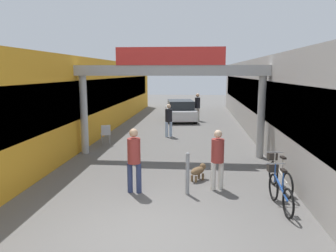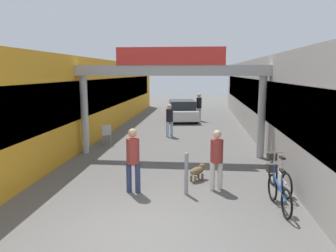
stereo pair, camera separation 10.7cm
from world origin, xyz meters
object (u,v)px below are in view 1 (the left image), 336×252
at_px(pedestrian_with_dog, 218,156).
at_px(bicycle_silver_second, 279,174).
at_px(dog_on_leash, 199,171).
at_px(cafe_chair_aluminium_nearer, 106,133).
at_px(pedestrian_companion, 134,156).
at_px(parked_car_white, 180,111).
at_px(pedestrian_elderly_walking, 198,105).
at_px(pedestrian_carrying_crate, 169,118).
at_px(bicycle_blue_nearest, 279,189).
at_px(bollard_post_metal, 187,173).

height_order(pedestrian_with_dog, bicycle_silver_second, pedestrian_with_dog).
distance_m(pedestrian_with_dog, dog_on_leash, 1.09).
bearing_deg(bicycle_silver_second, cafe_chair_aluminium_nearer, 141.10).
bearing_deg(pedestrian_companion, parked_car_white, 87.76).
bearing_deg(pedestrian_elderly_walking, pedestrian_carrying_crate, -104.40).
height_order(pedestrian_carrying_crate, dog_on_leash, pedestrian_carrying_crate).
relative_size(pedestrian_with_dog, bicycle_silver_second, 0.97).
distance_m(pedestrian_companion, bicycle_blue_nearest, 3.66).
bearing_deg(bollard_post_metal, bicycle_silver_second, 13.28).
height_order(dog_on_leash, cafe_chair_aluminium_nearer, cafe_chair_aluminium_nearer).
bearing_deg(cafe_chair_aluminium_nearer, bicycle_silver_second, -38.90).
relative_size(bicycle_silver_second, cafe_chair_aluminium_nearer, 1.89).
distance_m(bollard_post_metal, parked_car_white, 13.29).
xyz_separation_m(pedestrian_with_dog, bicycle_blue_nearest, (1.38, -1.04, -0.50)).
bearing_deg(bicycle_silver_second, bollard_post_metal, -166.72).
relative_size(pedestrian_carrying_crate, parked_car_white, 0.38).
bearing_deg(pedestrian_companion, pedestrian_carrying_crate, 88.21).
distance_m(bicycle_silver_second, bollard_post_metal, 2.51).
height_order(dog_on_leash, parked_car_white, parked_car_white).
relative_size(dog_on_leash, bicycle_silver_second, 0.38).
bearing_deg(bicycle_silver_second, pedestrian_with_dog, -175.53).
height_order(bicycle_silver_second, cafe_chair_aluminium_nearer, bicycle_silver_second).
distance_m(pedestrian_elderly_walking, bicycle_silver_second, 12.73).
distance_m(pedestrian_elderly_walking, dog_on_leash, 11.95).
relative_size(pedestrian_elderly_walking, bollard_post_metal, 1.59).
distance_m(pedestrian_companion, cafe_chair_aluminium_nearer, 6.04).
distance_m(pedestrian_companion, parked_car_white, 13.27).
relative_size(pedestrian_companion, bicycle_blue_nearest, 1.02).
height_order(bollard_post_metal, parked_car_white, parked_car_white).
bearing_deg(bicycle_blue_nearest, pedestrian_companion, 170.44).
height_order(pedestrian_with_dog, parked_car_white, pedestrian_with_dog).
height_order(pedestrian_carrying_crate, bollard_post_metal, pedestrian_carrying_crate).
bearing_deg(bollard_post_metal, pedestrian_elderly_walking, 88.93).
height_order(pedestrian_carrying_crate, parked_car_white, pedestrian_carrying_crate).
xyz_separation_m(pedestrian_with_dog, pedestrian_carrying_crate, (-1.94, 7.19, -0.02)).
bearing_deg(pedestrian_companion, pedestrian_elderly_walking, 82.86).
height_order(pedestrian_companion, pedestrian_carrying_crate, pedestrian_companion).
xyz_separation_m(bicycle_silver_second, parked_car_white, (-3.32, 12.69, 0.21)).
xyz_separation_m(pedestrian_carrying_crate, cafe_chair_aluminium_nearer, (-2.57, -2.08, -0.38)).
distance_m(pedestrian_elderly_walking, bollard_post_metal, 13.11).
height_order(pedestrian_companion, bollard_post_metal, pedestrian_companion).
distance_m(pedestrian_carrying_crate, bicycle_blue_nearest, 8.89).
bearing_deg(bicycle_silver_second, pedestrian_elderly_walking, 99.95).
relative_size(pedestrian_elderly_walking, cafe_chair_aluminium_nearer, 2.01).
xyz_separation_m(bollard_post_metal, parked_car_white, (-0.88, 13.26, 0.07)).
distance_m(pedestrian_carrying_crate, cafe_chair_aluminium_nearer, 3.33).
bearing_deg(parked_car_white, bollard_post_metal, -86.22).
bearing_deg(pedestrian_carrying_crate, cafe_chair_aluminium_nearer, -141.04).
bearing_deg(pedestrian_with_dog, parked_car_white, 97.39).
bearing_deg(cafe_chair_aluminium_nearer, dog_on_leash, -47.46).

